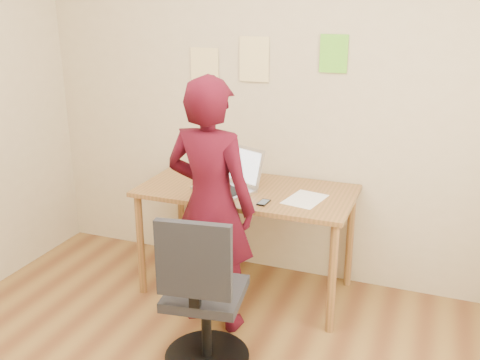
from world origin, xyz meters
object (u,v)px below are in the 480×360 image
at_px(desk, 247,201).
at_px(person, 211,206).
at_px(office_chair, 203,304).
at_px(phone, 264,202).
at_px(laptop, 229,181).

height_order(desk, person, person).
bearing_deg(desk, office_chair, -85.13).
bearing_deg(phone, laptop, 153.78).
distance_m(laptop, phone, 0.35).
bearing_deg(person, laptop, -78.45).
relative_size(laptop, person, 0.30).
xyz_separation_m(phone, person, (-0.25, -0.23, 0.03)).
xyz_separation_m(laptop, phone, (0.30, -0.17, -0.05)).
height_order(desk, phone, phone).
height_order(laptop, office_chair, laptop).
height_order(desk, office_chair, office_chair).
distance_m(desk, laptop, 0.18).
bearing_deg(desk, person, -98.36).
distance_m(phone, person, 0.34).
xyz_separation_m(desk, person, (-0.06, -0.44, 0.12)).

